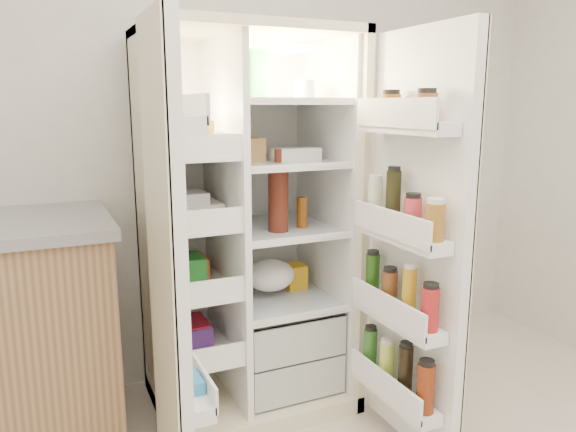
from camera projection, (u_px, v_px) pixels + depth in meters
name	position (u px, v px, depth m)	size (l,w,h in m)	color
wall_back	(224.00, 127.00, 2.87)	(4.00, 0.02, 2.70)	silver
refrigerator	(247.00, 254.00, 2.68)	(0.92, 0.70, 1.80)	beige
freezer_door	(169.00, 272.00, 1.90)	(0.15, 0.40, 1.72)	white
fridge_door	(414.00, 252.00, 2.22)	(0.17, 0.58, 1.72)	white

